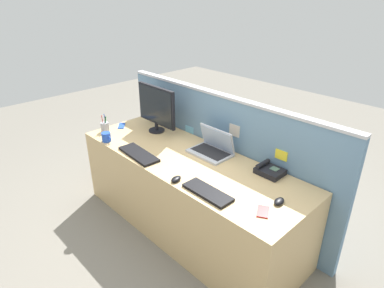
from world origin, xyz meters
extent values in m
plane|color=slate|center=(0.00, 0.00, 0.00)|extent=(10.00, 10.00, 0.00)
cube|color=tan|center=(0.00, 0.00, 0.37)|extent=(2.24, 0.77, 0.74)
cube|color=#6084A3|center=(0.00, 0.43, 0.60)|extent=(2.50, 0.06, 1.21)
cube|color=#B7BAC1|center=(0.00, 0.43, 1.22)|extent=(2.50, 0.07, 0.02)
cube|color=#66ADD1|center=(-0.39, 0.39, 0.76)|extent=(0.11, 0.01, 0.10)
cube|color=yellow|center=(0.67, 0.39, 0.88)|extent=(0.11, 0.01, 0.08)
cube|color=beige|center=(0.18, 0.39, 0.94)|extent=(0.11, 0.01, 0.11)
cube|color=yellow|center=(-0.84, 0.39, 0.83)|extent=(0.07, 0.01, 0.09)
cylinder|color=black|center=(-0.66, 0.18, 0.75)|extent=(0.16, 0.16, 0.02)
cylinder|color=black|center=(-0.66, 0.18, 0.80)|extent=(0.04, 0.04, 0.08)
cube|color=black|center=(-0.66, 0.19, 1.02)|extent=(0.53, 0.03, 0.39)
cube|color=black|center=(-0.66, 0.17, 1.02)|extent=(0.50, 0.01, 0.36)
cube|color=#B2B5BC|center=(0.08, 0.19, 0.75)|extent=(0.37, 0.25, 0.02)
cube|color=black|center=(0.08, 0.20, 0.76)|extent=(0.33, 0.18, 0.00)
cube|color=#B2B5BC|center=(0.08, 0.29, 0.87)|extent=(0.37, 0.07, 0.21)
cube|color=#9EB2D1|center=(0.08, 0.28, 0.86)|extent=(0.35, 0.06, 0.19)
cube|color=black|center=(0.65, 0.29, 0.77)|extent=(0.21, 0.17, 0.05)
cube|color=#4C6B5B|center=(0.67, 0.31, 0.79)|extent=(0.06, 0.06, 0.01)
cylinder|color=black|center=(0.57, 0.29, 0.81)|extent=(0.04, 0.15, 0.04)
cube|color=black|center=(0.50, -0.27, 0.75)|extent=(0.39, 0.15, 0.02)
cube|color=black|center=(-0.34, -0.28, 0.75)|extent=(0.46, 0.19, 0.02)
ellipsoid|color=black|center=(0.21, -0.32, 0.76)|extent=(0.08, 0.11, 0.03)
ellipsoid|color=black|center=(0.92, 0.00, 0.76)|extent=(0.07, 0.11, 0.03)
cylinder|color=#99999E|center=(-1.02, -0.21, 0.79)|extent=(0.08, 0.08, 0.10)
cylinder|color=#238438|center=(-1.01, -0.21, 0.85)|extent=(0.02, 0.03, 0.13)
cylinder|color=blue|center=(-1.02, -0.20, 0.86)|extent=(0.03, 0.02, 0.15)
cylinder|color=black|center=(-1.01, -0.21, 0.84)|extent=(0.02, 0.02, 0.13)
cylinder|color=red|center=(-1.03, -0.22, 0.85)|extent=(0.02, 0.02, 0.14)
cube|color=blue|center=(-1.02, -0.01, 0.75)|extent=(0.16, 0.15, 0.01)
cube|color=#B22323|center=(0.90, -0.16, 0.75)|extent=(0.13, 0.15, 0.01)
cylinder|color=blue|center=(-0.80, -0.33, 0.79)|extent=(0.09, 0.09, 0.09)
torus|color=blue|center=(-0.74, -0.33, 0.79)|extent=(0.05, 0.01, 0.05)
camera|label=1|loc=(1.86, -1.73, 2.09)|focal=30.86mm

